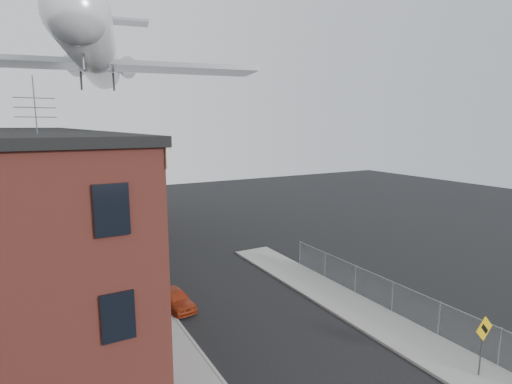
% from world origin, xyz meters
% --- Properties ---
extents(sidewalk_left, '(3.00, 62.00, 0.12)m').
position_xyz_m(sidewalk_left, '(-5.50, 24.00, 0.06)').
color(sidewalk_left, gray).
rests_on(sidewalk_left, ground).
extents(sidewalk_right, '(3.00, 26.00, 0.12)m').
position_xyz_m(sidewalk_right, '(5.50, 6.00, 0.06)').
color(sidewalk_right, gray).
rests_on(sidewalk_right, ground).
extents(curb_left, '(0.15, 62.00, 0.14)m').
position_xyz_m(curb_left, '(-4.05, 24.00, 0.07)').
color(curb_left, gray).
rests_on(curb_left, ground).
extents(curb_right, '(0.15, 26.00, 0.14)m').
position_xyz_m(curb_right, '(4.05, 6.00, 0.07)').
color(curb_right, gray).
rests_on(curb_right, ground).
extents(row_house_a, '(11.98, 7.00, 10.30)m').
position_xyz_m(row_house_a, '(-11.96, 16.50, 5.13)').
color(row_house_a, slate).
rests_on(row_house_a, ground).
extents(row_house_b, '(11.98, 7.00, 10.30)m').
position_xyz_m(row_house_b, '(-11.96, 23.50, 5.13)').
color(row_house_b, '#6E6657').
rests_on(row_house_b, ground).
extents(row_house_c, '(11.98, 7.00, 10.30)m').
position_xyz_m(row_house_c, '(-11.96, 30.50, 5.13)').
color(row_house_c, slate).
rests_on(row_house_c, ground).
extents(row_house_d, '(11.98, 7.00, 10.30)m').
position_xyz_m(row_house_d, '(-11.96, 37.50, 5.13)').
color(row_house_d, '#6E6657').
rests_on(row_house_d, ground).
extents(row_house_e, '(11.98, 7.00, 10.30)m').
position_xyz_m(row_house_e, '(-11.96, 44.50, 5.13)').
color(row_house_e, slate).
rests_on(row_house_e, ground).
extents(chainlink_fence, '(0.06, 18.06, 1.90)m').
position_xyz_m(chainlink_fence, '(7.00, 5.00, 1.00)').
color(chainlink_fence, gray).
rests_on(chainlink_fence, ground).
extents(warning_sign, '(1.10, 0.11, 2.80)m').
position_xyz_m(warning_sign, '(5.60, -1.03, 1.88)').
color(warning_sign, '#515156').
rests_on(warning_sign, ground).
extents(utility_pole, '(1.80, 0.26, 9.00)m').
position_xyz_m(utility_pole, '(-5.60, 18.00, 4.67)').
color(utility_pole, black).
rests_on(utility_pole, ground).
extents(street_tree, '(3.22, 3.20, 5.20)m').
position_xyz_m(street_tree, '(-5.27, 27.92, 3.45)').
color(street_tree, black).
rests_on(street_tree, ground).
extents(car_near, '(1.86, 3.64, 1.18)m').
position_xyz_m(car_near, '(-3.60, 11.65, 0.59)').
color(car_near, '#972E13').
rests_on(car_near, ground).
extents(car_mid, '(1.62, 3.57, 1.14)m').
position_xyz_m(car_mid, '(-3.51, 25.53, 0.57)').
color(car_mid, black).
rests_on(car_mid, ground).
extents(car_far, '(1.92, 3.87, 1.08)m').
position_xyz_m(car_far, '(-3.60, 32.89, 0.54)').
color(car_far, slate).
rests_on(car_far, ground).
extents(airplane, '(26.71, 30.52, 8.77)m').
position_xyz_m(airplane, '(-4.82, 27.62, 16.48)').
color(airplane, silver).
rests_on(airplane, ground).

